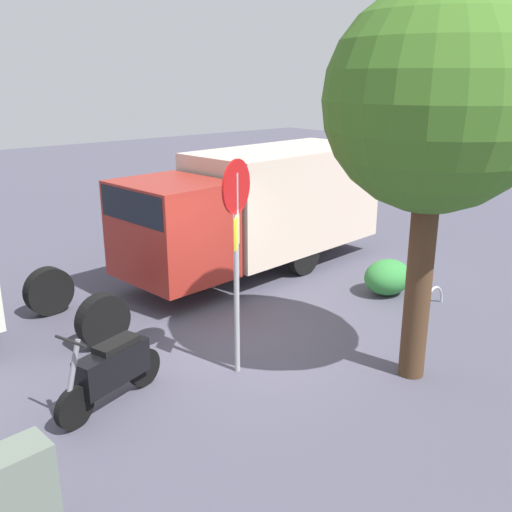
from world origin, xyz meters
name	(u,v)px	position (x,y,z in m)	size (l,w,h in m)	color
ground_plane	(247,343)	(0.00, 0.00, 0.00)	(60.00, 60.00, 0.00)	#474656
box_truck_near	(254,205)	(-2.52, -2.76, 1.53)	(8.33, 2.81, 2.70)	black
motorcycle	(112,369)	(2.55, 0.24, 0.52)	(1.77, 0.75, 1.20)	black
stop_sign	(236,235)	(0.72, 0.64, 2.14)	(0.71, 0.33, 3.20)	#9E9EA3
street_tree	(435,104)	(-1.19, 2.40, 3.92)	(2.94, 2.94, 5.43)	#47301E
utility_cabinet	(16,502)	(4.41, 1.98, 0.55)	(0.67, 0.41, 1.10)	slate
bike_rack_hoop	(432,307)	(-3.69, 1.17, 0.00)	(0.85, 0.85, 0.05)	#B7B7BC
shrub_near_sign	(388,277)	(-3.63, 0.13, 0.36)	(1.05, 0.86, 0.72)	#318039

